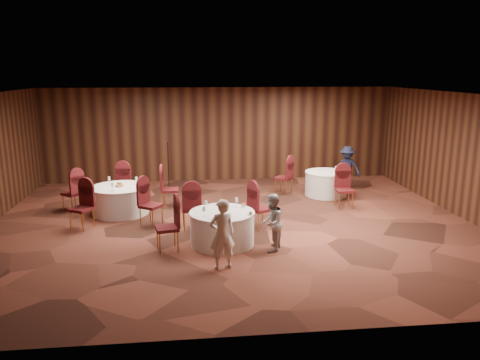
{
  "coord_description": "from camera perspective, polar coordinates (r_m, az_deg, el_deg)",
  "views": [
    {
      "loc": [
        -1.05,
        -11.04,
        3.77
      ],
      "look_at": [
        0.2,
        0.2,
        1.1
      ],
      "focal_mm": 35.0,
      "sensor_mm": 36.0,
      "label": 1
    }
  ],
  "objects": [
    {
      "name": "man_c",
      "position": [
        15.48,
        12.91,
        1.48
      ],
      "size": [
        1.03,
        0.95,
        1.39
      ],
      "primitive_type": "imported",
      "rotation": [
        0.0,
        0.0,
        5.65
      ],
      "color": "black",
      "rests_on": "ground"
    },
    {
      "name": "tabletop_right",
      "position": [
        14.33,
        11.63,
        1.44
      ],
      "size": [
        0.08,
        0.08,
        0.22
      ],
      "color": "silver",
      "rests_on": "table_right"
    },
    {
      "name": "woman_a",
      "position": [
        9.03,
        -2.21,
        -6.62
      ],
      "size": [
        0.58,
        0.45,
        1.4
      ],
      "primitive_type": "imported",
      "rotation": [
        0.0,
        0.0,
        3.4
      ],
      "color": "silver",
      "rests_on": "ground"
    },
    {
      "name": "table_right",
      "position": [
        14.59,
        10.45,
        -0.4
      ],
      "size": [
        1.3,
        1.3,
        0.74
      ],
      "color": "silver",
      "rests_on": "ground"
    },
    {
      "name": "tabletop_left",
      "position": [
        12.85,
        -14.49,
        -0.42
      ],
      "size": [
        0.82,
        0.77,
        0.22
      ],
      "color": "silver",
      "rests_on": "table_left"
    },
    {
      "name": "tabletop_main",
      "position": [
        10.14,
        -1.47,
        -3.53
      ],
      "size": [
        1.11,
        1.06,
        0.22
      ],
      "color": "silver",
      "rests_on": "table_main"
    },
    {
      "name": "woman_b",
      "position": [
        9.94,
        3.88,
        -5.2
      ],
      "size": [
        0.67,
        0.74,
        1.25
      ],
      "primitive_type": "imported",
      "rotation": [
        0.0,
        0.0,
        4.32
      ],
      "color": "#9E9FA2",
      "rests_on": "ground"
    },
    {
      "name": "chairs_right",
      "position": [
        13.98,
        8.81,
        -0.41
      ],
      "size": [
        2.02,
        2.34,
        1.0
      ],
      "color": "#3B0B14",
      "rests_on": "ground"
    },
    {
      "name": "ground",
      "position": [
        11.72,
        -0.87,
        -5.49
      ],
      "size": [
        12.0,
        12.0,
        0.0
      ],
      "primitive_type": "plane",
      "color": "black",
      "rests_on": "ground"
    },
    {
      "name": "chairs_left",
      "position": [
        12.91,
        -14.31,
        -1.81
      ],
      "size": [
        3.27,
        3.17,
        1.0
      ],
      "color": "#3B0B14",
      "rests_on": "ground"
    },
    {
      "name": "chairs_main",
      "position": [
        10.91,
        -3.93,
        -4.18
      ],
      "size": [
        2.85,
        1.97,
        1.0
      ],
      "color": "#3B0B14",
      "rests_on": "ground"
    },
    {
      "name": "mic_stand",
      "position": [
        15.35,
        -8.68,
        0.57
      ],
      "size": [
        0.24,
        0.24,
        1.51
      ],
      "color": "black",
      "rests_on": "ground"
    },
    {
      "name": "table_left",
      "position": [
        12.95,
        -14.38,
        -2.34
      ],
      "size": [
        1.52,
        1.52,
        0.74
      ],
      "color": "silver",
      "rests_on": "ground"
    },
    {
      "name": "room_shell",
      "position": [
        11.24,
        -0.9,
        4.04
      ],
      "size": [
        12.0,
        12.0,
        12.0
      ],
      "color": "silver",
      "rests_on": "ground"
    },
    {
      "name": "table_main",
      "position": [
        10.37,
        -2.19,
        -5.83
      ],
      "size": [
        1.44,
        1.44,
        0.74
      ],
      "color": "silver",
      "rests_on": "ground"
    }
  ]
}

